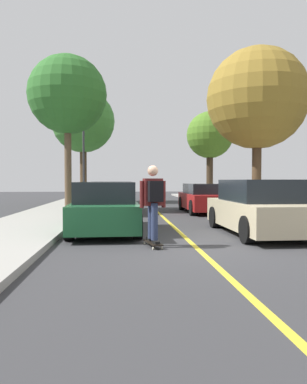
% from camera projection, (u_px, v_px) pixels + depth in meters
% --- Properties ---
extents(ground, '(80.00, 80.00, 0.00)m').
position_uv_depth(ground, '(196.00, 248.00, 7.91)').
color(ground, '#353538').
extents(center_line, '(0.12, 39.20, 0.01)m').
position_uv_depth(center_line, '(172.00, 225.00, 11.89)').
color(center_line, gold).
rests_on(center_line, ground).
extents(parked_car_left_nearest, '(1.94, 4.55, 1.39)m').
position_uv_depth(parked_car_left_nearest, '(105.00, 207.00, 10.44)').
color(parked_car_left_nearest, '#1E5B33').
rests_on(parked_car_left_nearest, ground).
extents(parked_car_left_near, '(2.02, 4.26, 1.39)m').
position_uv_depth(parked_car_left_near, '(112.00, 198.00, 16.35)').
color(parked_car_left_near, '#1E5B33').
rests_on(parked_car_left_near, ground).
extents(parked_car_left_far, '(2.11, 4.26, 1.30)m').
position_uv_depth(parked_car_left_far, '(115.00, 193.00, 22.36)').
color(parked_car_left_far, black).
rests_on(parked_car_left_far, ground).
extents(parked_car_right_nearest, '(1.92, 4.30, 1.46)m').
position_uv_depth(parked_car_right_nearest, '(259.00, 208.00, 9.88)').
color(parked_car_right_nearest, '#BCAD89').
rests_on(parked_car_right_nearest, ground).
extents(parked_car_right_near, '(1.81, 4.24, 1.29)m').
position_uv_depth(parked_car_right_near, '(204.00, 198.00, 16.59)').
color(parked_car_right_near, maroon).
rests_on(parked_car_right_near, ground).
extents(street_tree_left_nearest, '(3.68, 3.68, 7.16)m').
position_uv_depth(street_tree_left_nearest, '(68.00, 95.00, 17.37)').
color(street_tree_left_nearest, brown).
rests_on(street_tree_left_nearest, sidewalk_left).
extents(street_tree_left_near, '(4.09, 4.09, 7.21)m').
position_uv_depth(street_tree_left_near, '(83.00, 122.00, 24.09)').
color(street_tree_left_near, '#4C3823').
rests_on(street_tree_left_near, sidewalk_left).
extents(street_tree_right_nearest, '(4.30, 4.30, 6.95)m').
position_uv_depth(street_tree_right_nearest, '(257.00, 99.00, 15.79)').
color(street_tree_right_nearest, '#4C3823').
rests_on(street_tree_right_nearest, sidewalk_right).
extents(street_tree_right_near, '(3.07, 3.07, 5.84)m').
position_uv_depth(street_tree_right_near, '(210.00, 136.00, 24.44)').
color(street_tree_right_near, '#3D2D1E').
rests_on(street_tree_right_near, sidewalk_right).
extents(streetlamp, '(0.36, 0.24, 6.10)m').
position_uv_depth(streetlamp, '(84.00, 143.00, 21.19)').
color(streetlamp, '#38383D').
rests_on(streetlamp, sidewalk_left).
extents(skateboard, '(0.39, 0.87, 0.10)m').
position_uv_depth(skateboard, '(153.00, 243.00, 8.02)').
color(skateboard, black).
rests_on(skateboard, ground).
extents(skateboarder, '(0.59, 0.71, 1.65)m').
position_uv_depth(skateboarder, '(153.00, 199.00, 7.96)').
color(skateboarder, black).
rests_on(skateboarder, skateboard).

